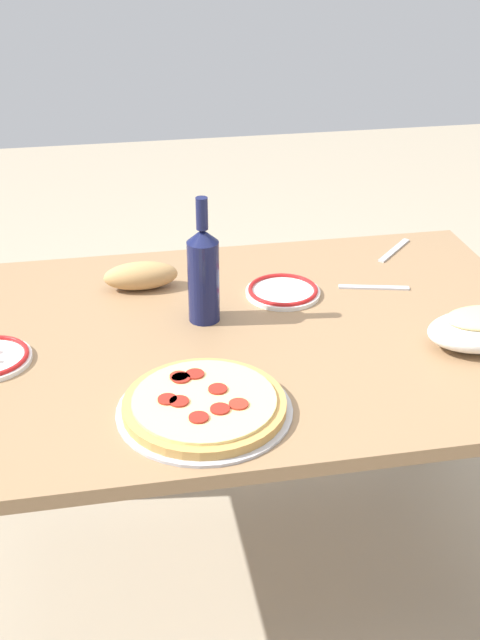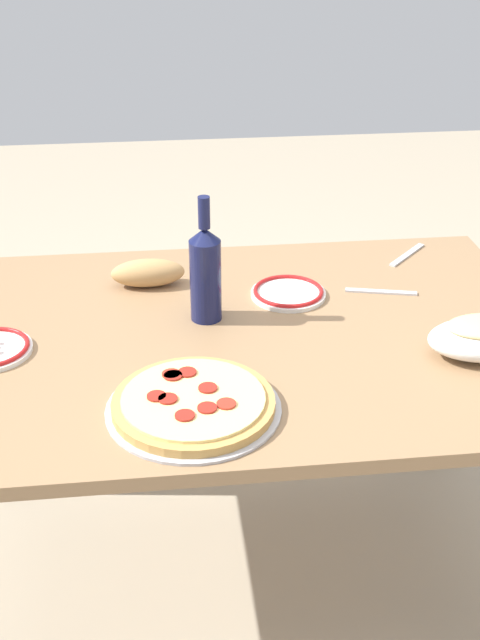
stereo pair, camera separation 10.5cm
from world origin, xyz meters
name	(u,v)px [view 2 (the right image)]	position (x,y,z in m)	size (l,w,h in m)	color
ground_plane	(240,570)	(0.00, 0.00, 0.00)	(8.00, 8.00, 0.00)	tan
dining_table	(240,374)	(0.00, 0.00, 0.61)	(1.38, 0.93, 0.72)	#93704C
pepperoni_pizza	(193,404)	(-0.12, -0.28, 0.73)	(0.33, 0.33, 0.03)	#B7B7BC
wine_bottle	(205,272)	(-0.07, 0.07, 0.84)	(0.07, 0.07, 0.29)	#141942
side_plate_far	(288,293)	(0.13, 0.16, 0.73)	(0.18, 0.18, 0.02)	white
bread_loaf	(148,273)	(-0.20, 0.25, 0.75)	(0.18, 0.07, 0.07)	tan
fork_left	(381,292)	(0.36, 0.15, 0.72)	(0.17, 0.02, 0.01)	#B7B7BC
fork_right	(407,255)	(0.48, 0.35, 0.72)	(0.17, 0.02, 0.01)	#B7B7BC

